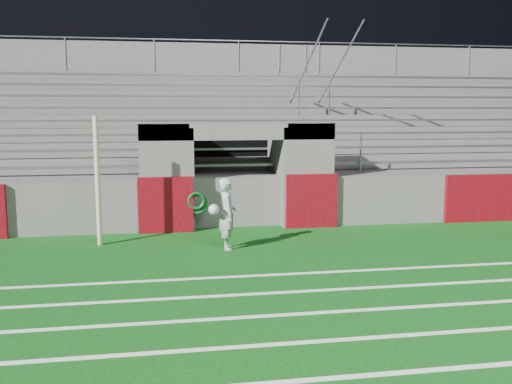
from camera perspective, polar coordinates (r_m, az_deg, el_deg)
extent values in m
plane|color=#0B430F|center=(11.23, 0.55, -6.89)|extent=(90.00, 90.00, 0.00)
cylinder|color=beige|center=(12.72, -15.56, 1.04)|extent=(0.11, 0.11, 2.81)
cube|color=white|center=(6.66, 8.64, -17.85)|extent=(28.00, 0.09, 0.01)
cube|color=white|center=(7.53, 6.17, -14.63)|extent=(28.00, 0.09, 0.01)
cube|color=white|center=(8.43, 4.28, -12.06)|extent=(28.00, 0.09, 0.01)
cube|color=white|center=(9.35, 2.77, -9.99)|extent=(28.00, 0.09, 0.01)
cube|color=white|center=(10.28, 1.56, -8.28)|extent=(28.00, 0.09, 0.01)
cube|color=#555351|center=(14.26, -9.12, 1.56)|extent=(1.20, 1.00, 2.60)
cube|color=#555351|center=(14.74, 5.02, 1.85)|extent=(1.20, 1.00, 2.60)
cube|color=black|center=(16.07, -2.76, 2.21)|extent=(2.60, 0.20, 2.50)
cube|color=#555351|center=(14.88, -6.64, 1.69)|extent=(0.10, 2.20, 2.50)
cube|color=#555351|center=(15.18, 2.07, 1.87)|extent=(0.10, 2.20, 2.50)
cube|color=#555351|center=(14.31, -1.95, 6.10)|extent=(4.80, 1.00, 0.40)
cube|color=#555351|center=(18.21, -3.58, 2.59)|extent=(26.00, 8.00, 0.20)
cube|color=#555351|center=(18.28, -3.56, 0.64)|extent=(26.00, 8.00, 1.05)
cube|color=#55070E|center=(13.80, -9.03, -1.28)|extent=(1.30, 0.15, 1.35)
cube|color=#55070E|center=(14.29, 5.55, -0.89)|extent=(1.30, 0.15, 1.35)
cube|color=#55070E|center=(16.18, 21.83, -0.56)|extent=(2.20, 0.15, 1.25)
cube|color=gray|center=(15.29, -2.41, 2.74)|extent=(23.00, 0.28, 0.06)
cube|color=#555351|center=(16.13, -2.79, 2.91)|extent=(24.00, 0.75, 0.38)
cube|color=gray|center=(16.00, -2.76, 4.34)|extent=(23.00, 0.28, 0.06)
cube|color=#555351|center=(16.85, -3.11, 3.79)|extent=(24.00, 0.75, 0.76)
cube|color=gray|center=(16.72, -3.08, 5.81)|extent=(23.00, 0.28, 0.06)
cube|color=#555351|center=(17.58, -3.40, 4.59)|extent=(24.00, 0.75, 1.14)
cube|color=gray|center=(17.45, -3.38, 7.16)|extent=(23.00, 0.28, 0.06)
cube|color=#555351|center=(18.32, -3.66, 5.32)|extent=(24.00, 0.75, 1.52)
cube|color=gray|center=(18.20, -3.66, 8.39)|extent=(23.00, 0.28, 0.06)
cube|color=#555351|center=(19.06, -3.91, 6.00)|extent=(24.00, 0.75, 1.90)
cube|color=gray|center=(18.95, -3.91, 9.53)|extent=(23.00, 0.28, 0.06)
cube|color=#555351|center=(19.80, -4.14, 6.63)|extent=(24.00, 0.75, 2.28)
cube|color=gray|center=(19.71, -4.15, 10.58)|extent=(23.00, 0.28, 0.06)
cube|color=#555351|center=(20.54, -4.35, 7.22)|extent=(24.00, 0.75, 2.66)
cube|color=gray|center=(20.47, -4.37, 11.55)|extent=(23.00, 0.28, 0.06)
cube|color=#555351|center=(21.21, -4.53, 7.42)|extent=(26.00, 0.60, 5.29)
cylinder|color=#A5A8AD|center=(15.51, 6.94, 3.80)|extent=(0.05, 0.05, 1.00)
cylinder|color=#A5A8AD|center=(18.37, 4.31, 9.26)|extent=(0.05, 0.05, 1.00)
cylinder|color=#A5A8AD|center=(21.37, 2.36, 13.20)|extent=(0.05, 0.05, 1.00)
cylinder|color=#A5A8AD|center=(18.38, 4.33, 10.81)|extent=(0.05, 6.02, 3.08)
cylinder|color=#A5A8AD|center=(15.83, 10.42, 3.81)|extent=(0.05, 0.05, 1.00)
cylinder|color=#A5A8AD|center=(18.63, 7.33, 9.20)|extent=(0.05, 0.05, 1.00)
cylinder|color=#A5A8AD|center=(21.60, 5.02, 13.12)|extent=(0.05, 0.05, 1.00)
cylinder|color=#A5A8AD|center=(18.65, 7.36, 10.73)|extent=(0.05, 6.02, 3.08)
cylinder|color=#A5A8AD|center=(21.13, -18.51, 12.99)|extent=(0.05, 0.05, 1.10)
cylinder|color=#A5A8AD|center=(20.91, -10.14, 13.33)|extent=(0.05, 0.05, 1.10)
cylinder|color=#A5A8AD|center=(21.11, -1.74, 13.40)|extent=(0.05, 0.05, 1.10)
cylinder|color=#A5A8AD|center=(21.73, 6.33, 13.21)|extent=(0.05, 0.05, 1.10)
cylinder|color=#A5A8AD|center=(22.74, 13.80, 12.80)|extent=(0.05, 0.05, 1.10)
cylinder|color=#A5A8AD|center=(24.07, 20.52, 12.25)|extent=(0.05, 0.05, 1.10)
cylinder|color=#A5A8AD|center=(21.05, -4.54, 14.90)|extent=(24.00, 0.05, 0.05)
imported|color=#A7ABB1|center=(12.03, -2.88, -2.18)|extent=(0.38, 0.56, 1.51)
sphere|color=silver|center=(11.77, -4.24, -1.76)|extent=(0.22, 0.22, 0.22)
torus|color=#0D451B|center=(13.83, -6.00, -1.16)|extent=(0.55, 0.10, 0.55)
torus|color=#0D4117|center=(13.77, -5.99, -0.88)|extent=(0.45, 0.09, 0.45)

